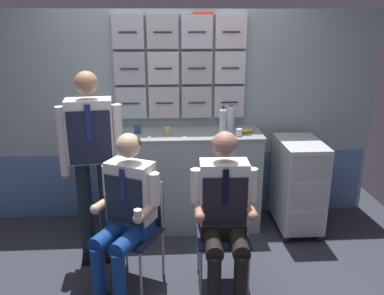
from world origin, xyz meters
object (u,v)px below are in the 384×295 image
object	(u,v)px
crew_member_right	(224,208)
coffee_cup_white	(239,132)
service_trolley	(298,183)
crew_member_left	(126,208)
sparkling_bottle_green	(231,118)
folding_chair_left	(137,219)
crew_member_standing	(92,152)
snack_banana	(247,131)
folding_chair_right	(222,221)

from	to	relation	value
crew_member_right	coffee_cup_white	world-z (taller)	crew_member_right
service_trolley	coffee_cup_white	xyz separation A→B (m)	(-0.61, 0.00, 0.53)
crew_member_left	sparkling_bottle_green	distance (m)	1.50
folding_chair_left	crew_member_right	world-z (taller)	crew_member_right
service_trolley	sparkling_bottle_green	size ratio (longest dim) A/B	3.53
crew_member_standing	snack_banana	size ratio (longest dim) A/B	9.69
coffee_cup_white	snack_banana	size ratio (longest dim) A/B	0.41
folding_chair_right	crew_member_standing	size ratio (longest dim) A/B	0.51
crew_member_right	folding_chair_left	bearing A→B (deg)	161.41
folding_chair_left	snack_banana	xyz separation A→B (m)	(1.03, 0.82, 0.49)
crew_member_standing	sparkling_bottle_green	distance (m)	1.41
folding_chair_left	crew_member_right	size ratio (longest dim) A/B	0.66
crew_member_standing	service_trolley	bearing A→B (deg)	11.70
crew_member_left	snack_banana	bearing A→B (deg)	41.19
folding_chair_right	crew_member_left	bearing A→B (deg)	-174.06
folding_chair_right	crew_member_standing	bearing A→B (deg)	160.29
crew_member_right	coffee_cup_white	bearing A→B (deg)	74.45
service_trolley	coffee_cup_white	distance (m)	0.81
crew_member_left	sparkling_bottle_green	bearing A→B (deg)	48.31
crew_member_left	folding_chair_left	bearing A→B (deg)	63.14
folding_chair_left	sparkling_bottle_green	world-z (taller)	sparkling_bottle_green
crew_member_left	coffee_cup_white	xyz separation A→B (m)	(1.00, 0.86, 0.34)
folding_chair_left	crew_member_standing	bearing A→B (deg)	140.75
coffee_cup_white	snack_banana	bearing A→B (deg)	47.37
service_trolley	crew_member_standing	size ratio (longest dim) A/B	0.56
folding_chair_right	crew_member_standing	xyz separation A→B (m)	(-1.06, 0.38, 0.47)
sparkling_bottle_green	snack_banana	size ratio (longest dim) A/B	1.53
coffee_cup_white	crew_member_left	bearing A→B (deg)	-139.47
service_trolley	crew_member_right	world-z (taller)	crew_member_right
folding_chair_left	sparkling_bottle_green	bearing A→B (deg)	46.47
crew_member_standing	coffee_cup_white	size ratio (longest dim) A/B	23.61
crew_member_left	coffee_cup_white	size ratio (longest dim) A/B	17.81
service_trolley	crew_member_left	size ratio (longest dim) A/B	0.74
folding_chair_right	crew_member_standing	world-z (taller)	crew_member_standing
snack_banana	folding_chair_left	bearing A→B (deg)	-141.43
service_trolley	folding_chair_left	bearing A→B (deg)	-155.25
service_trolley	crew_member_standing	distance (m)	2.02
folding_chair_left	folding_chair_right	size ratio (longest dim) A/B	1.00
coffee_cup_white	folding_chair_left	bearing A→B (deg)	-142.50
sparkling_bottle_green	snack_banana	world-z (taller)	sparkling_bottle_green
folding_chair_left	coffee_cup_white	distance (m)	1.28
crew_member_right	crew_member_standing	distance (m)	1.21
folding_chair_left	service_trolley	bearing A→B (deg)	24.75
folding_chair_left	coffee_cup_white	size ratio (longest dim) A/B	11.97
folding_chair_left	coffee_cup_white	xyz separation A→B (m)	(0.93, 0.71, 0.51)
folding_chair_right	coffee_cup_white	bearing A→B (deg)	71.79
folding_chair_right	crew_member_right	world-z (taller)	crew_member_right
coffee_cup_white	crew_member_standing	bearing A→B (deg)	-162.98
crew_member_right	sparkling_bottle_green	size ratio (longest dim) A/B	4.87
crew_member_right	snack_banana	bearing A→B (deg)	71.07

